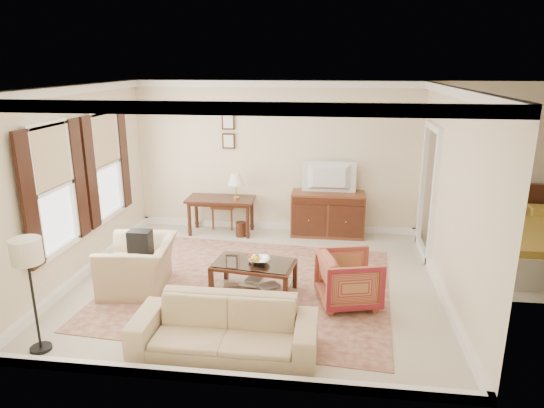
% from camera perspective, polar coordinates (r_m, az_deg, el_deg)
% --- Properties ---
extents(room_shell, '(5.51, 5.01, 2.91)m').
position_cam_1_polar(room_shell, '(6.83, -2.02, 10.05)').
color(room_shell, beige).
rests_on(room_shell, ground).
extents(annex_bedroom, '(3.00, 2.70, 2.90)m').
position_cam_1_polar(annex_bedroom, '(9.02, 29.02, -4.41)').
color(annex_bedroom, beige).
rests_on(annex_bedroom, ground).
extents(window_front, '(0.12, 1.56, 1.80)m').
position_cam_1_polar(window_front, '(7.29, -24.33, 1.64)').
color(window_front, '#CCB284').
rests_on(window_front, room_shell).
extents(window_rear, '(0.12, 1.56, 1.80)m').
position_cam_1_polar(window_rear, '(8.66, -18.93, 4.34)').
color(window_rear, '#CCB284').
rests_on(window_rear, room_shell).
extents(doorway, '(0.10, 1.12, 2.25)m').
position_cam_1_polar(doorway, '(8.63, 17.84, 1.15)').
color(doorway, white).
rests_on(doorway, room_shell).
extents(rug, '(4.34, 3.80, 0.01)m').
position_cam_1_polar(rug, '(7.35, -2.71, -9.58)').
color(rug, maroon).
rests_on(rug, room_shell).
extents(writing_desk, '(1.29, 0.65, 0.71)m').
position_cam_1_polar(writing_desk, '(9.40, -6.05, 0.04)').
color(writing_desk, '#3C1B11').
rests_on(writing_desk, room_shell).
extents(desk_chair, '(0.48, 0.48, 1.05)m').
position_cam_1_polar(desk_chair, '(9.75, -5.68, 0.23)').
color(desk_chair, brown).
rests_on(desk_chair, room_shell).
extents(desk_lamp, '(0.32, 0.32, 0.50)m').
position_cam_1_polar(desk_lamp, '(9.24, -4.25, 2.13)').
color(desk_lamp, silver).
rests_on(desk_lamp, writing_desk).
extents(framed_prints, '(0.25, 0.04, 0.68)m').
position_cam_1_polar(framed_prints, '(9.47, -5.15, 8.53)').
color(framed_prints, '#3C1B11').
rests_on(framed_prints, room_shell).
extents(sideboard, '(1.38, 0.53, 0.85)m').
position_cam_1_polar(sideboard, '(9.33, 6.57, -1.18)').
color(sideboard, brown).
rests_on(sideboard, room_shell).
extents(tv, '(0.97, 0.56, 0.13)m').
position_cam_1_polar(tv, '(9.08, 6.75, 4.25)').
color(tv, black).
rests_on(tv, sideboard).
extents(coffee_table, '(1.22, 0.81, 0.48)m').
position_cam_1_polar(coffee_table, '(7.00, -2.15, -7.68)').
color(coffee_table, '#3C1B11').
rests_on(coffee_table, room_shell).
extents(fruit_bowl, '(0.42, 0.42, 0.10)m').
position_cam_1_polar(fruit_bowl, '(6.90, -1.50, -6.54)').
color(fruit_bowl, silver).
rests_on(fruit_bowl, coffee_table).
extents(book_a, '(0.28, 0.11, 0.38)m').
position_cam_1_polar(book_a, '(7.21, -2.78, -8.53)').
color(book_a, brown).
rests_on(book_a, coffee_table).
extents(book_b, '(0.20, 0.23, 0.38)m').
position_cam_1_polar(book_b, '(7.04, -0.84, -9.22)').
color(book_b, brown).
rests_on(book_b, coffee_table).
extents(striped_armchair, '(0.90, 0.94, 0.81)m').
position_cam_1_polar(striped_armchair, '(6.77, 9.03, -8.48)').
color(striped_armchair, maroon).
rests_on(striped_armchair, room_shell).
extents(club_armchair, '(0.85, 1.19, 0.98)m').
position_cam_1_polar(club_armchair, '(7.37, -15.52, -6.04)').
color(club_armchair, tan).
rests_on(club_armchair, room_shell).
extents(backpack, '(0.22, 0.32, 0.40)m').
position_cam_1_polar(backpack, '(7.24, -15.25, -4.31)').
color(backpack, black).
rests_on(backpack, club_armchair).
extents(sofa, '(2.11, 0.62, 0.82)m').
position_cam_1_polar(sofa, '(5.68, -5.63, -13.37)').
color(sofa, tan).
rests_on(sofa, room_shell).
extents(floor_lamp, '(0.34, 0.34, 1.38)m').
position_cam_1_polar(floor_lamp, '(6.00, -26.83, -5.85)').
color(floor_lamp, black).
rests_on(floor_lamp, room_shell).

